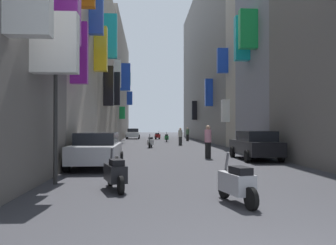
{
  "coord_description": "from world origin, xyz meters",
  "views": [
    {
      "loc": [
        -1.87,
        -3.46,
        1.73
      ],
      "look_at": [
        0.05,
        26.93,
        2.08
      ],
      "focal_mm": 37.47,
      "sensor_mm": 36.0,
      "label": 1
    }
  ],
  "objects": [
    {
      "name": "scooter_silver",
      "position": [
        0.15,
        4.24,
        0.46
      ],
      "size": [
        0.66,
        1.75,
        1.13
      ],
      "color": "#ADADB2",
      "rests_on": "ground"
    },
    {
      "name": "parked_car_silver",
      "position": [
        -3.93,
        11.38,
        0.78
      ],
      "size": [
        2.01,
        4.2,
        1.47
      ],
      "color": "#B7B7BC",
      "rests_on": "ground"
    },
    {
      "name": "scooter_black",
      "position": [
        -2.7,
        6.15,
        0.46
      ],
      "size": [
        0.75,
        1.88,
        1.13
      ],
      "color": "black",
      "rests_on": "ground"
    },
    {
      "name": "pedestrian_crossing",
      "position": [
        1.3,
        28.69,
        0.8
      ],
      "size": [
        0.52,
        0.52,
        1.61
      ],
      "color": "#2C2C2C",
      "rests_on": "ground"
    },
    {
      "name": "building_left_mid_b",
      "position": [
        -7.99,
        27.14,
        6.8
      ],
      "size": [
        7.06,
        15.66,
        13.61
      ],
      "color": "#9E9384",
      "rests_on": "ground"
    },
    {
      "name": "building_right_mid_c",
      "position": [
        8.0,
        43.15,
        10.16
      ],
      "size": [
        6.77,
        33.7,
        20.32
      ],
      "color": "slate",
      "rests_on": "ground"
    },
    {
      "name": "scooter_white",
      "position": [
        -1.5,
        25.26,
        0.46
      ],
      "size": [
        0.57,
        1.82,
        1.13
      ],
      "color": "silver",
      "rests_on": "ground"
    },
    {
      "name": "scooter_red",
      "position": [
        -0.31,
        43.49,
        0.46
      ],
      "size": [
        0.82,
        1.75,
        1.13
      ],
      "color": "red",
      "rests_on": "ground"
    },
    {
      "name": "scooter_green",
      "position": [
        0.46,
        35.93,
        0.46
      ],
      "size": [
        0.52,
        1.84,
        1.13
      ],
      "color": "#287F3D",
      "rests_on": "ground"
    },
    {
      "name": "pedestrian_near_left",
      "position": [
        3.1,
        38.16,
        0.8
      ],
      "size": [
        0.48,
        0.48,
        1.62
      ],
      "color": "black",
      "rests_on": "ground"
    },
    {
      "name": "parked_car_white",
      "position": [
        -3.68,
        46.18,
        0.77
      ],
      "size": [
        1.87,
        4.28,
        1.45
      ],
      "color": "white",
      "rests_on": "ground"
    },
    {
      "name": "building_right_mid_a",
      "position": [
        7.98,
        19.34,
        6.57
      ],
      "size": [
        7.11,
        7.4,
        13.14
      ],
      "color": "gray",
      "rests_on": "ground"
    },
    {
      "name": "pedestrian_near_right",
      "position": [
        1.49,
        15.35,
        0.9
      ],
      "size": [
        0.52,
        0.52,
        1.8
      ],
      "color": "black",
      "rests_on": "ground"
    },
    {
      "name": "traffic_light_near_corner",
      "position": [
        -4.58,
        7.22,
        2.87
      ],
      "size": [
        0.26,
        0.34,
        4.21
      ],
      "color": "#2D2D2D",
      "rests_on": "ground"
    },
    {
      "name": "ground_plane",
      "position": [
        0.0,
        30.0,
        0.0
      ],
      "size": [
        140.0,
        140.0,
        0.0
      ],
      "primitive_type": "plane",
      "color": "#38383D"
    },
    {
      "name": "parked_car_black",
      "position": [
        3.81,
        14.44,
        0.79
      ],
      "size": [
        1.85,
        4.36,
        1.5
      ],
      "color": "black",
      "rests_on": "ground"
    },
    {
      "name": "building_right_mid_b",
      "position": [
        7.98,
        24.67,
        7.77
      ],
      "size": [
        6.9,
        3.26,
        15.56
      ],
      "color": "#B2A899",
      "rests_on": "ground"
    },
    {
      "name": "building_left_mid_a",
      "position": [
        -7.98,
        14.94,
        7.99
      ],
      "size": [
        7.14,
        8.76,
        15.99
      ],
      "color": "#B2A899",
      "rests_on": "ground"
    },
    {
      "name": "building_left_mid_c",
      "position": [
        -7.99,
        47.48,
        7.63
      ],
      "size": [
        7.32,
        25.02,
        15.26
      ],
      "color": "gray",
      "rests_on": "ground"
    }
  ]
}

